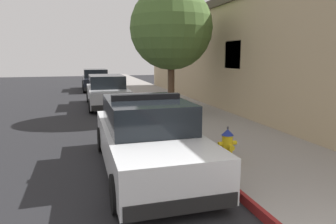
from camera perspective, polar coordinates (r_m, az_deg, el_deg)
The scene contains 9 objects.
ground_plane at distance 11.76m, azimuth -23.95°, elevation -3.28°, with size 34.67×60.00×0.20m, color #232326.
sidewalk_pavement at distance 12.38m, azimuth 4.62°, elevation -0.91°, with size 3.36×60.00×0.17m, color gray.
curb_painted_edge at distance 11.89m, azimuth -3.15°, elevation -1.36°, with size 0.08×60.00×0.17m, color maroon.
storefront_building at distance 15.13m, azimuth 25.55°, elevation 9.40°, with size 8.22×27.36×5.00m.
police_cruiser at distance 6.73m, azimuth -3.93°, elevation -4.66°, with size 1.94×4.84×1.68m.
parked_car_silver_ahead at distance 15.72m, azimuth -11.29°, elevation 3.73°, with size 1.94×4.84×1.56m.
parked_car_dark_far at distance 23.71m, azimuth -13.33°, elevation 5.79°, with size 1.94×4.84×1.56m.
fire_hydrant at distance 7.12m, azimuth 11.00°, elevation -5.90°, with size 0.44×0.40×0.76m.
street_tree at distance 12.81m, azimuth 0.60°, elevation 15.29°, with size 3.35×3.35×5.12m.
Camera 1 is at (-2.64, -1.35, 2.47)m, focal length 32.76 mm.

